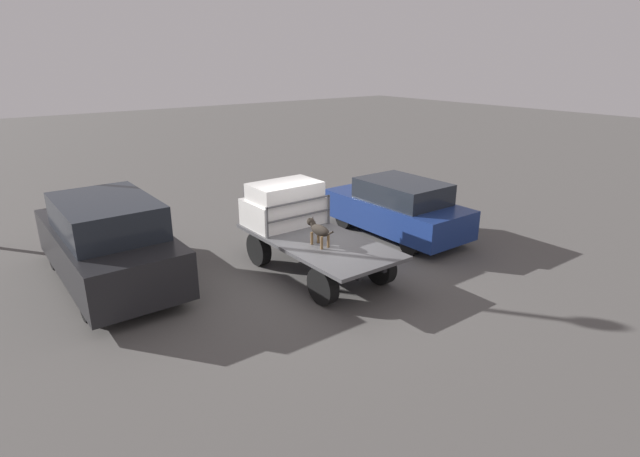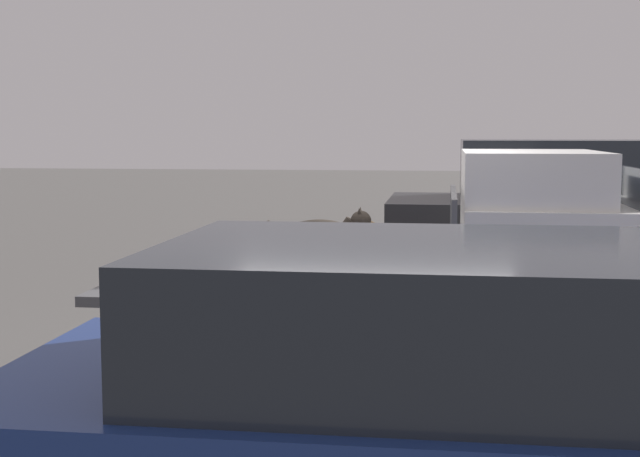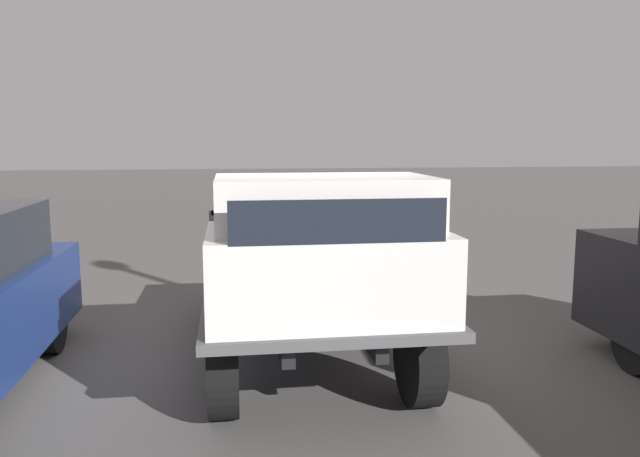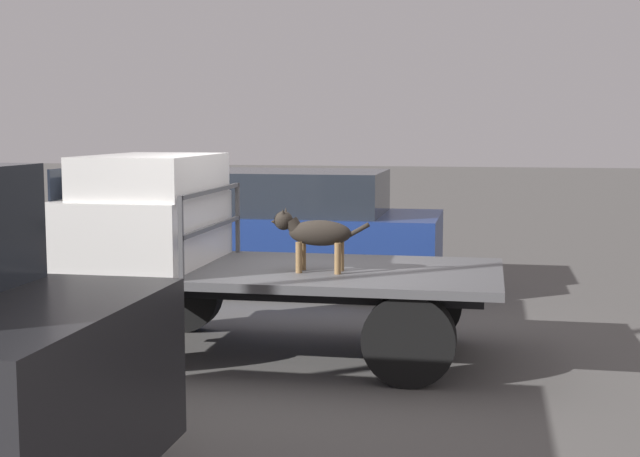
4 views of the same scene
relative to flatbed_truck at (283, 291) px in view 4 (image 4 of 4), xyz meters
name	(u,v)px [view 4 (image 4 of 4)]	position (x,y,z in m)	size (l,w,h in m)	color
ground_plane	(284,354)	(0.00, 0.00, -0.62)	(80.00, 80.00, 0.00)	#514F4C
flatbed_truck	(283,291)	(0.00, 0.00, 0.00)	(4.12, 1.93, 0.85)	black
truck_cab	(147,212)	(1.36, 0.00, 0.74)	(1.24, 1.81, 1.06)	silver
truck_headboard	(212,214)	(0.70, 0.00, 0.73)	(0.04, 1.81, 0.74)	#4C4C4F
dog	(313,233)	(-0.34, 0.21, 0.60)	(0.93, 0.24, 0.60)	brown
parked_sedan	(285,230)	(0.77, -3.37, 0.19)	(4.23, 1.83, 1.60)	black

